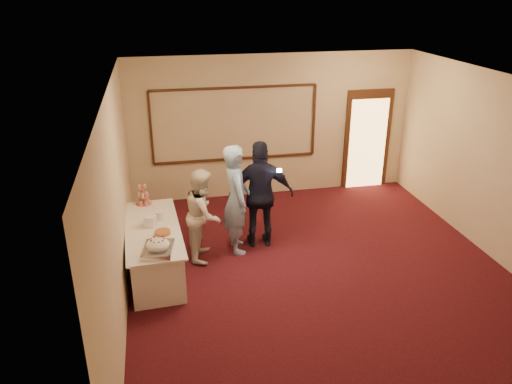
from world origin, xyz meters
The scene contains 14 objects.
floor centered at (0.00, 0.00, 0.00)m, with size 7.00×7.00×0.00m, color black.
room_walls centered at (0.00, 0.00, 2.03)m, with size 6.04×7.04×3.02m.
wall_molding centered at (-0.80, 3.47, 1.60)m, with size 3.45×0.04×1.55m.
doorway centered at (2.15, 3.45, 1.08)m, with size 1.05×0.07×2.20m.
buffet_table centered at (-2.58, 0.71, 0.39)m, with size 0.95×2.21×0.77m.
pavlova_tray centered at (-2.50, -0.07, 0.86)m, with size 0.48×0.62×0.21m.
cupcake_stand centered at (-2.71, 1.67, 0.91)m, with size 0.27×0.27×0.39m.
plate_stack_a centered at (-2.60, 0.79, 0.86)m, with size 0.21×0.21×0.17m.
plate_stack_b centered at (-2.45, 1.01, 0.84)m, with size 0.17×0.17×0.14m.
tart centered at (-2.43, 0.47, 0.80)m, with size 0.28×0.28×0.06m.
man centered at (-1.17, 1.14, 0.95)m, with size 0.69×0.45×1.90m, color #8DB4DE.
woman centered at (-1.74, 1.03, 0.78)m, with size 0.76×0.59×1.56m, color silver.
guest centered at (-0.73, 1.23, 0.95)m, with size 1.11×0.46×1.90m, color black.
camera_flash centered at (-0.48, 0.98, 1.47)m, with size 0.07×0.04×0.05m, color white.
Camera 1 is at (-2.40, -6.40, 4.32)m, focal length 35.00 mm.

